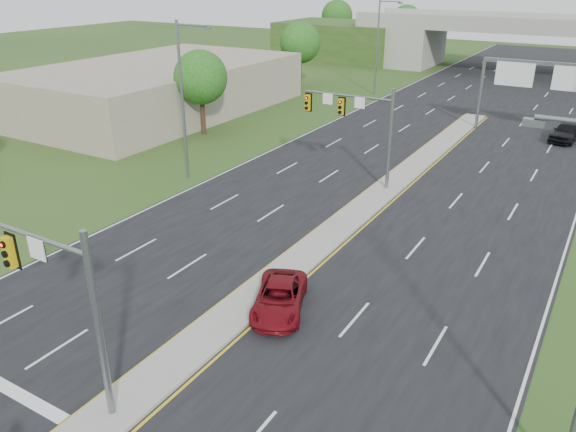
# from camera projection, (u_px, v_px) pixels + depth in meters

# --- Properties ---
(ground) EXTENTS (240.00, 240.00, 0.00)m
(ground) POSITION_uv_depth(u_px,v_px,m) (113.00, 416.00, 19.18)
(ground) COLOR #254719
(ground) RESTS_ON ground
(road) EXTENTS (24.00, 160.00, 0.02)m
(road) POSITION_uv_depth(u_px,v_px,m) (431.00, 153.00, 46.70)
(road) COLOR black
(road) RESTS_ON ground
(median) EXTENTS (2.00, 54.00, 0.16)m
(median) POSITION_uv_depth(u_px,v_px,m) (375.00, 198.00, 37.23)
(median) COLOR gray
(median) RESTS_ON road
(lane_markings) EXTENTS (23.72, 160.00, 0.01)m
(lane_markings) POSITION_uv_depth(u_px,v_px,m) (398.00, 172.00, 42.19)
(lane_markings) COLOR gold
(lane_markings) RESTS_ON road
(signal_mast_near) EXTENTS (6.62, 0.60, 7.00)m
(signal_mast_near) POSITION_uv_depth(u_px,v_px,m) (44.00, 279.00, 18.28)
(signal_mast_near) COLOR slate
(signal_mast_near) RESTS_ON ground
(signal_mast_far) EXTENTS (6.62, 0.60, 7.00)m
(signal_mast_far) POSITION_uv_depth(u_px,v_px,m) (359.00, 119.00, 37.94)
(signal_mast_far) COLOR slate
(signal_mast_far) RESTS_ON ground
(sign_gantry) EXTENTS (11.58, 0.44, 6.67)m
(sign_gantry) POSITION_uv_depth(u_px,v_px,m) (547.00, 79.00, 49.27)
(sign_gantry) COLOR slate
(sign_gantry) RESTS_ON ground
(overpass) EXTENTS (80.00, 14.00, 8.10)m
(overpass) POSITION_uv_depth(u_px,v_px,m) (531.00, 49.00, 80.67)
(overpass) COLOR gray
(overpass) RESTS_ON ground
(lightpole_l_mid) EXTENTS (2.85, 0.25, 11.00)m
(lightpole_l_mid) POSITION_uv_depth(u_px,v_px,m) (184.00, 94.00, 38.69)
(lightpole_l_mid) COLOR slate
(lightpole_l_mid) RESTS_ON ground
(lightpole_l_far) EXTENTS (2.85, 0.25, 11.00)m
(lightpole_l_far) POSITION_uv_depth(u_px,v_px,m) (379.00, 43.00, 66.21)
(lightpole_l_far) COLOR slate
(lightpole_l_far) RESTS_ON ground
(tree_l_near) EXTENTS (4.80, 4.80, 7.60)m
(tree_l_near) POSITION_uv_depth(u_px,v_px,m) (201.00, 78.00, 50.07)
(tree_l_near) COLOR #382316
(tree_l_near) RESTS_ON ground
(tree_l_mid) EXTENTS (5.20, 5.20, 8.12)m
(tree_l_mid) POSITION_uv_depth(u_px,v_px,m) (300.00, 43.00, 71.47)
(tree_l_mid) COLOR #382316
(tree_l_mid) RESTS_ON ground
(tree_back_a) EXTENTS (6.00, 6.00, 8.85)m
(tree_back_a) POSITION_uv_depth(u_px,v_px,m) (337.00, 16.00, 108.58)
(tree_back_a) COLOR #382316
(tree_back_a) RESTS_ON ground
(tree_back_b) EXTENTS (5.60, 5.60, 8.32)m
(tree_back_b) POSITION_uv_depth(u_px,v_px,m) (406.00, 21.00, 102.14)
(tree_back_b) COLOR #382316
(tree_back_b) RESTS_ON ground
(commercial_building) EXTENTS (18.00, 30.00, 5.00)m
(commercial_building) POSITION_uv_depth(u_px,v_px,m) (158.00, 88.00, 59.77)
(commercial_building) COLOR gray
(commercial_building) RESTS_ON ground
(car_far_a) EXTENTS (3.74, 5.05, 1.28)m
(car_far_a) POSITION_uv_depth(u_px,v_px,m) (279.00, 298.00, 24.85)
(car_far_a) COLOR maroon
(car_far_a) RESTS_ON road
(car_far_c) EXTENTS (2.82, 5.23, 1.69)m
(car_far_c) POSITION_uv_depth(u_px,v_px,m) (567.00, 131.00, 49.69)
(car_far_c) COLOR black
(car_far_c) RESTS_ON road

